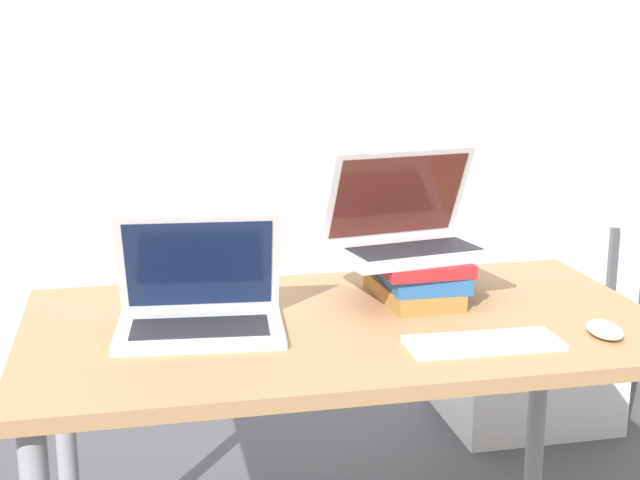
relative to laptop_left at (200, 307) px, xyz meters
name	(u,v)px	position (x,y,z in m)	size (l,w,h in m)	color
wall_back	(251,30)	(0.31, 1.40, 0.55)	(8.00, 0.05, 2.70)	silver
desk	(345,358)	(0.31, -0.01, -0.13)	(1.36, 0.75, 0.75)	#9E754C
laptop_left	(200,307)	(0.00, 0.00, 0.00)	(0.36, 0.28, 0.24)	silver
book_stack	(417,277)	(0.51, 0.10, 0.01)	(0.20, 0.27, 0.10)	olive
laptop_on_books	(407,232)	(0.49, 0.14, 0.10)	(0.39, 0.30, 0.24)	silver
wireless_keyboard	(483,343)	(0.54, -0.22, -0.04)	(0.31, 0.12, 0.01)	silver
mouse	(605,330)	(0.80, -0.22, -0.03)	(0.06, 0.10, 0.03)	white
mini_fridge	(521,288)	(1.20, 1.02, -0.33)	(0.56, 0.60, 0.93)	white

